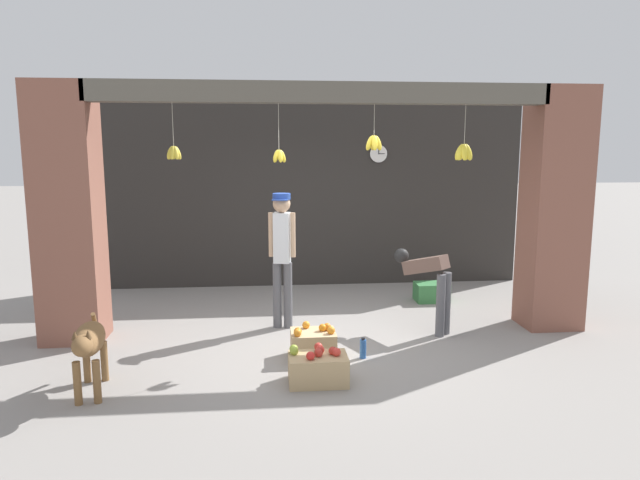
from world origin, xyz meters
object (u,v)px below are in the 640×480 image
(shopkeeper, at_px, (282,248))
(wall_clock, at_px, (379,154))
(dog, at_px, (89,343))
(worker_stooping, at_px, (429,279))
(fruit_crate_oranges, at_px, (313,344))
(water_bottle, at_px, (363,349))
(fruit_crate_apples, at_px, (318,368))
(produce_box_green, at_px, (432,292))

(shopkeeper, distance_m, wall_clock, 3.04)
(dog, bearing_deg, shopkeeper, 127.07)
(dog, height_order, worker_stooping, worker_stooping)
(worker_stooping, relative_size, wall_clock, 3.35)
(dog, distance_m, shopkeeper, 2.68)
(wall_clock, bearing_deg, dog, -130.43)
(fruit_crate_oranges, height_order, water_bottle, fruit_crate_oranges)
(fruit_crate_oranges, bearing_deg, worker_stooping, 27.38)
(fruit_crate_apples, relative_size, water_bottle, 2.49)
(dog, xyz_separation_m, fruit_crate_apples, (2.14, 0.06, -0.34))
(dog, bearing_deg, produce_box_green, 117.21)
(shopkeeper, bearing_deg, wall_clock, -114.74)
(produce_box_green, xyz_separation_m, wall_clock, (-0.61, 1.20, 2.06))
(dog, distance_m, fruit_crate_oranges, 2.30)
(worker_stooping, height_order, fruit_crate_oranges, worker_stooping)
(shopkeeper, xyz_separation_m, wall_clock, (1.66, 2.26, 1.16))
(worker_stooping, height_order, fruit_crate_apples, worker_stooping)
(shopkeeper, xyz_separation_m, produce_box_green, (2.27, 1.06, -0.89))
(fruit_crate_apples, bearing_deg, fruit_crate_oranges, 89.09)
(shopkeeper, height_order, fruit_crate_apples, shopkeeper)
(dog, relative_size, fruit_crate_apples, 1.72)
(fruit_crate_apples, bearing_deg, shopkeeper, 99.12)
(fruit_crate_oranges, xyz_separation_m, wall_clock, (1.36, 3.38, 2.03))
(worker_stooping, distance_m, water_bottle, 1.41)
(worker_stooping, bearing_deg, dog, 159.37)
(wall_clock, bearing_deg, produce_box_green, -63.06)
(fruit_crate_oranges, height_order, produce_box_green, fruit_crate_oranges)
(fruit_crate_apples, xyz_separation_m, wall_clock, (1.37, 4.07, 2.04))
(produce_box_green, bearing_deg, shopkeeper, -154.97)
(dog, relative_size, fruit_crate_oranges, 2.04)
(worker_stooping, height_order, produce_box_green, worker_stooping)
(fruit_crate_oranges, height_order, wall_clock, wall_clock)
(wall_clock, bearing_deg, fruit_crate_apples, -108.67)
(water_bottle, bearing_deg, dog, -165.85)
(shopkeeper, distance_m, fruit_crate_apples, 2.03)
(shopkeeper, height_order, produce_box_green, shopkeeper)
(dog, relative_size, produce_box_green, 2.02)
(wall_clock, bearing_deg, water_bottle, -103.39)
(fruit_crate_oranges, bearing_deg, wall_clock, 68.05)
(dog, xyz_separation_m, produce_box_green, (4.12, 2.92, -0.36))
(dog, height_order, wall_clock, wall_clock)
(fruit_crate_oranges, relative_size, wall_clock, 1.61)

